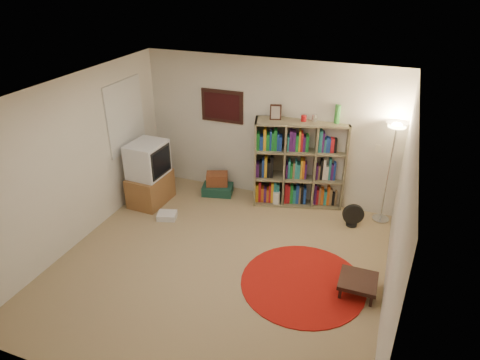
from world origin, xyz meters
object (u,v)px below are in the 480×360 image
object	(u,v)px
suitcase	(218,189)
side_table	(358,281)
floor_fan	(353,215)
tv_stand	(149,175)
bookshelf	(298,165)
floor_lamp	(394,141)

from	to	relation	value
suitcase	side_table	distance (m)	3.30
floor_fan	suitcase	xyz separation A→B (m)	(-2.49, 0.21, -0.11)
tv_stand	bookshelf	bearing A→B (deg)	22.80
suitcase	side_table	size ratio (longest dim) A/B	1.26
floor_lamp	floor_fan	bearing A→B (deg)	-139.98
floor_fan	floor_lamp	bearing A→B (deg)	22.08
bookshelf	suitcase	bearing A→B (deg)	173.05
tv_stand	floor_lamp	bearing A→B (deg)	14.38
bookshelf	suitcase	world-z (taller)	bookshelf
bookshelf	side_table	size ratio (longest dim) A/B	3.80
suitcase	tv_stand	bearing A→B (deg)	-158.40
floor_fan	side_table	bearing A→B (deg)	-98.11
bookshelf	floor_fan	world-z (taller)	bookshelf
tv_stand	side_table	size ratio (longest dim) A/B	2.34
floor_lamp	bookshelf	bearing A→B (deg)	177.33
bookshelf	floor_fan	size ratio (longest dim) A/B	4.67
suitcase	side_table	xyz separation A→B (m)	(2.77, -1.80, 0.10)
tv_stand	floor_fan	bearing A→B (deg)	10.10
floor_fan	side_table	world-z (taller)	floor_fan
bookshelf	floor_lamp	bearing A→B (deg)	-18.21
floor_lamp	tv_stand	distance (m)	4.10
floor_fan	suitcase	bearing A→B (deg)	157.17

